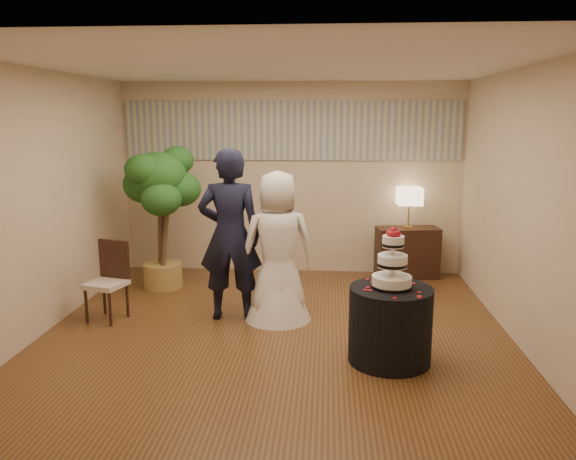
# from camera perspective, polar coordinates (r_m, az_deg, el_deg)

# --- Properties ---
(floor) EXTENTS (5.00, 5.00, 0.00)m
(floor) POSITION_cam_1_polar(r_m,az_deg,el_deg) (6.22, -1.20, -10.24)
(floor) COLOR brown
(floor) RESTS_ON ground
(ceiling) EXTENTS (5.00, 5.00, 0.00)m
(ceiling) POSITION_cam_1_polar(r_m,az_deg,el_deg) (5.81, -1.32, 16.39)
(ceiling) COLOR white
(ceiling) RESTS_ON wall_back
(wall_back) EXTENTS (5.00, 0.06, 2.80)m
(wall_back) POSITION_cam_1_polar(r_m,az_deg,el_deg) (8.32, 0.34, 5.23)
(wall_back) COLOR beige
(wall_back) RESTS_ON ground
(wall_front) EXTENTS (5.00, 0.06, 2.80)m
(wall_front) POSITION_cam_1_polar(r_m,az_deg,el_deg) (3.42, -5.13, -3.80)
(wall_front) COLOR beige
(wall_front) RESTS_ON ground
(wall_left) EXTENTS (0.06, 5.00, 2.80)m
(wall_left) POSITION_cam_1_polar(r_m,az_deg,el_deg) (6.57, -23.54, 2.62)
(wall_left) COLOR beige
(wall_left) RESTS_ON ground
(wall_right) EXTENTS (0.06, 5.00, 2.80)m
(wall_right) POSITION_cam_1_polar(r_m,az_deg,el_deg) (6.15, 22.64, 2.15)
(wall_right) COLOR beige
(wall_right) RESTS_ON ground
(mural_border) EXTENTS (4.90, 0.02, 0.85)m
(mural_border) POSITION_cam_1_polar(r_m,az_deg,el_deg) (8.26, 0.34, 10.05)
(mural_border) COLOR #A6A89C
(mural_border) RESTS_ON wall_back
(groom) EXTENTS (0.74, 0.51, 1.97)m
(groom) POSITION_cam_1_polar(r_m,az_deg,el_deg) (6.38, -5.91, -0.50)
(groom) COLOR black
(groom) RESTS_ON floor
(bride) EXTENTS (1.01, 0.95, 1.72)m
(bride) POSITION_cam_1_polar(r_m,az_deg,el_deg) (6.34, -1.05, -1.68)
(bride) COLOR white
(bride) RESTS_ON floor
(cake_table) EXTENTS (0.89, 0.89, 0.73)m
(cake_table) POSITION_cam_1_polar(r_m,az_deg,el_deg) (5.47, 10.33, -9.45)
(cake_table) COLOR black
(cake_table) RESTS_ON floor
(wedding_cake) EXTENTS (0.38, 0.38, 0.58)m
(wedding_cake) POSITION_cam_1_polar(r_m,az_deg,el_deg) (5.28, 10.58, -2.78)
(wedding_cake) COLOR white
(wedding_cake) RESTS_ON cake_table
(console) EXTENTS (0.93, 0.51, 0.73)m
(console) POSITION_cam_1_polar(r_m,az_deg,el_deg) (8.32, 12.00, -2.25)
(console) COLOR black
(console) RESTS_ON floor
(table_lamp) EXTENTS (0.35, 0.35, 0.58)m
(table_lamp) POSITION_cam_1_polar(r_m,az_deg,el_deg) (8.20, 12.19, 2.22)
(table_lamp) COLOR beige
(table_lamp) RESTS_ON console
(ficus_tree) EXTENTS (1.32, 1.32, 1.96)m
(ficus_tree) POSITION_cam_1_polar(r_m,az_deg,el_deg) (7.72, -12.83, 1.28)
(ficus_tree) COLOR #245E1F
(ficus_tree) RESTS_ON floor
(side_chair) EXTENTS (0.52, 0.53, 0.91)m
(side_chair) POSITION_cam_1_polar(r_m,az_deg,el_deg) (6.74, -18.03, -5.03)
(side_chair) COLOR black
(side_chair) RESTS_ON floor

